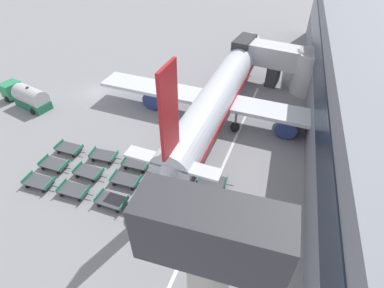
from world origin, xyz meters
TOP-DOWN VIEW (x-y plane):
  - ground_plane at (0.00, 0.00)m, footprint 500.00×500.00m
  - jet_bridge at (26.69, 9.75)m, footprint 14.24×7.00m
  - airplane at (18.88, -0.86)m, footprint 32.96×36.71m
  - fuel_tanker_primary at (-7.00, -5.95)m, footprint 8.41×4.59m
  - baggage_dolly_row_near_col_a at (4.34, -18.42)m, footprint 3.57×1.80m
  - baggage_dolly_row_near_col_b at (8.32, -18.39)m, footprint 3.56×1.79m
  - baggage_dolly_row_near_col_c at (12.50, -18.52)m, footprint 3.60×1.88m
  - baggage_dolly_row_near_col_d at (16.87, -18.62)m, footprint 3.56×1.77m
  - baggage_dolly_row_near_col_e at (20.87, -18.55)m, footprint 3.56×1.78m
  - baggage_dolly_row_mid_a_col_a at (4.19, -15.79)m, footprint 3.59×1.85m
  - baggage_dolly_row_mid_a_col_b at (8.37, -15.79)m, footprint 3.60×1.89m
  - baggage_dolly_row_mid_a_col_c at (12.56, -15.67)m, footprint 3.56×1.79m
  - baggage_dolly_row_mid_a_col_d at (16.69, -15.99)m, footprint 3.59×1.85m
  - baggage_dolly_row_mid_a_col_e at (21.13, -16.00)m, footprint 3.57×1.81m
  - baggage_dolly_row_mid_b_col_a at (4.18, -13.06)m, footprint 3.59×1.86m
  - baggage_dolly_row_mid_b_col_b at (8.57, -13.03)m, footprint 3.57×1.80m
  - baggage_dolly_row_mid_b_col_c at (12.58, -13.16)m, footprint 3.56×1.78m
  - baggage_dolly_row_mid_b_col_d at (16.77, -13.20)m, footprint 3.55×1.76m
  - baggage_dolly_row_mid_b_col_e at (21.04, -13.36)m, footprint 3.56×1.78m
  - stand_guidance_stripe at (21.69, -8.36)m, footprint 3.01×32.88m

SIDE VIEW (x-z plane):
  - ground_plane at x=0.00m, z-range 0.00..0.00m
  - stand_guidance_stripe at x=21.69m, z-range 0.00..0.01m
  - baggage_dolly_row_near_col_a at x=4.34m, z-range 0.02..0.94m
  - baggage_dolly_row_near_col_b at x=8.32m, z-range 0.02..0.94m
  - baggage_dolly_row_near_col_c at x=12.50m, z-range 0.02..0.94m
  - baggage_dolly_row_near_col_d at x=16.87m, z-range 0.02..0.94m
  - baggage_dolly_row_near_col_e at x=20.87m, z-range 0.02..0.94m
  - baggage_dolly_row_mid_a_col_a at x=4.19m, z-range 0.02..0.94m
  - baggage_dolly_row_mid_a_col_b at x=8.37m, z-range 0.02..0.94m
  - baggage_dolly_row_mid_a_col_c at x=12.56m, z-range 0.02..0.94m
  - baggage_dolly_row_mid_a_col_d at x=16.69m, z-range 0.02..0.94m
  - baggage_dolly_row_mid_a_col_e at x=21.13m, z-range 0.02..0.94m
  - baggage_dolly_row_mid_b_col_a at x=4.18m, z-range 0.02..0.94m
  - baggage_dolly_row_mid_b_col_b at x=8.57m, z-range 0.02..0.94m
  - baggage_dolly_row_mid_b_col_c at x=12.58m, z-range 0.02..0.94m
  - baggage_dolly_row_mid_b_col_d at x=16.77m, z-range 0.02..0.94m
  - baggage_dolly_row_mid_b_col_e at x=21.04m, z-range 0.02..0.94m
  - fuel_tanker_primary at x=-7.00m, z-range -0.26..2.91m
  - airplane at x=18.88m, z-range -3.43..10.09m
  - jet_bridge at x=26.69m, z-range 0.50..6.83m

